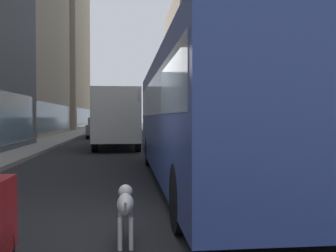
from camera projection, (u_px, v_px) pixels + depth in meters
name	position (u px, v px, depth m)	size (l,w,h in m)	color
ground_plane	(133.00, 133.00, 40.65)	(120.00, 120.00, 0.00)	#232326
sidewalk_left	(79.00, 132.00, 40.03)	(2.40, 110.00, 0.15)	gray
sidewalk_right	(186.00, 132.00, 41.27)	(2.40, 110.00, 0.15)	#9E9991
building_right_far	(209.00, 67.00, 58.69)	(11.87, 20.37, 18.59)	#A0937F
transit_bus	(203.00, 113.00, 9.70)	(2.78, 11.53, 3.05)	#33478C
car_yellow_taxi	(108.00, 124.00, 42.52)	(1.80, 4.54, 1.62)	yellow
car_silver_sedan	(111.00, 123.00, 51.49)	(1.88, 4.07, 1.62)	#B7BABF
car_grey_wagon	(100.00, 128.00, 30.18)	(1.84, 4.41, 1.62)	slate
box_truck	(118.00, 117.00, 20.68)	(2.30, 7.50, 3.05)	silver
dalmatian_dog	(125.00, 204.00, 5.03)	(0.22, 0.96, 0.72)	white
pedestrian_in_coat	(293.00, 135.00, 14.15)	(0.34, 0.34, 1.69)	#1E1E2D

